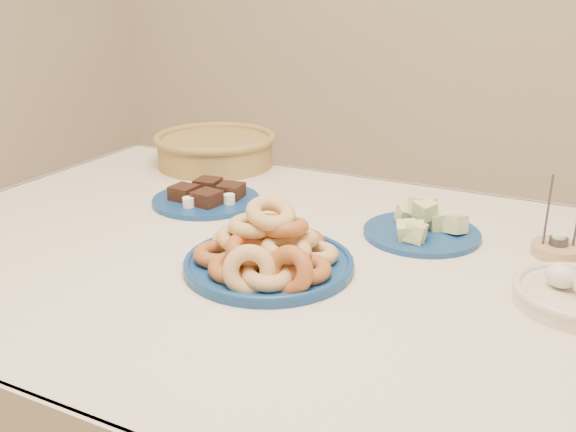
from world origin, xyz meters
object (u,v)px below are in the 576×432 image
Objects in this scene: candle_holder at (557,248)px; donut_platter at (269,253)px; melon_plate at (423,226)px; dining_table at (299,305)px; wicker_basket at (215,149)px; brownie_plate at (206,197)px.

donut_platter is at bearing -146.00° from candle_holder.
melon_plate is (0.20, 0.29, -0.01)m from donut_platter.
melon_plate is 1.72× the size of candle_holder.
dining_table is at bearing 73.98° from donut_platter.
wicker_basket reaches higher than melon_plate.
candle_holder is (0.78, 0.05, 0.00)m from brownie_plate.
donut_platter reaches higher than brownie_plate.
wicker_basket is (-0.67, 0.25, 0.03)m from melon_plate.
wicker_basket is (-0.49, 0.47, 0.16)m from dining_table.
candle_holder reaches higher than dining_table.
wicker_basket is (-0.16, 0.28, 0.04)m from brownie_plate.
dining_table is 10.64× the size of candle_holder.
melon_plate is 0.65× the size of wicker_basket.
dining_table is 0.40m from brownie_plate.
dining_table is 0.16m from donut_platter.
candle_holder is (0.26, 0.02, -0.01)m from melon_plate.
wicker_basket reaches higher than brownie_plate.
dining_table is 6.70× the size of brownie_plate.
candle_holder is (0.93, -0.24, -0.03)m from wicker_basket.
donut_platter is at bearing -40.16° from brownie_plate.
donut_platter is 2.48× the size of candle_holder.
donut_platter is 0.56m from candle_holder.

